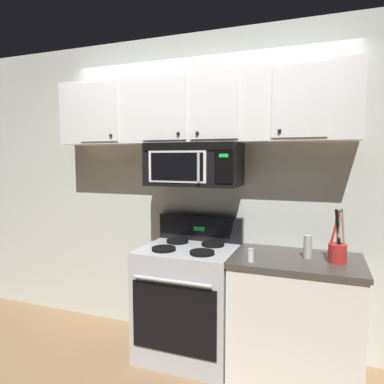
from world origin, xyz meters
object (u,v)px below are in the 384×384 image
(utensil_crock_red, at_px, (338,249))
(salt_shaker, at_px, (251,255))
(stove_range, at_px, (189,299))
(pepper_mill, at_px, (308,247))
(over_range_microwave, at_px, (194,164))

(utensil_crock_red, xyz_separation_m, salt_shaker, (-0.57, -0.19, -0.05))
(stove_range, relative_size, salt_shaker, 11.90)
(salt_shaker, relative_size, pepper_mill, 0.56)
(stove_range, xyz_separation_m, utensil_crock_red, (1.11, -0.02, 0.53))
(stove_range, bearing_deg, utensil_crock_red, -1.12)
(stove_range, relative_size, pepper_mill, 6.67)
(over_range_microwave, distance_m, salt_shaker, 0.89)
(utensil_crock_red, bearing_deg, over_range_microwave, 172.92)
(stove_range, distance_m, salt_shaker, 0.75)
(over_range_microwave, xyz_separation_m, utensil_crock_red, (1.11, -0.14, -0.58))
(over_range_microwave, relative_size, pepper_mill, 4.53)
(stove_range, xyz_separation_m, pepper_mill, (0.91, 0.02, 0.52))
(stove_range, relative_size, over_range_microwave, 1.47)
(over_range_microwave, bearing_deg, stove_range, -89.86)
(utensil_crock_red, distance_m, pepper_mill, 0.20)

